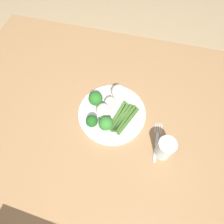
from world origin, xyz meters
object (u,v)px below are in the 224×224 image
object	(u,v)px
asparagus_bundle	(123,118)
broccoli_near_center	(96,99)
broccoli_front	(106,123)
cauliflower_near_fork	(104,111)
fork	(157,141)
broccoli_left	(92,121)
cauliflower_edge	(110,102)
dining_table	(100,124)
plate	(112,113)
water_glass	(165,148)
cauliflower_back_right	(119,92)

from	to	relation	value
asparagus_bundle	broccoli_near_center	size ratio (longest dim) A/B	2.14
broccoli_front	broccoli_near_center	world-z (taller)	broccoli_near_center
cauliflower_near_fork	fork	distance (m)	0.24
asparagus_bundle	broccoli_left	bearing A→B (deg)	135.34
broccoli_front	cauliflower_edge	xyz separation A→B (m)	(-0.01, 0.10, -0.02)
broccoli_front	broccoli_near_center	size ratio (longest dim) A/B	0.97
asparagus_bundle	broccoli_front	xyz separation A→B (m)	(-0.05, -0.05, 0.03)
cauliflower_edge	fork	distance (m)	0.24
dining_table	broccoli_near_center	bearing A→B (deg)	119.11
asparagus_bundle	broccoli_near_center	distance (m)	0.13
broccoli_front	cauliflower_edge	bearing A→B (deg)	95.21
plate	broccoli_front	size ratio (longest dim) A/B	4.00
fork	water_glass	bearing A→B (deg)	-146.70
asparagus_bundle	broccoli_left	size ratio (longest dim) A/B	2.63
plate	cauliflower_back_right	world-z (taller)	cauliflower_back_right
water_glass	fork	bearing A→B (deg)	124.51
broccoli_front	asparagus_bundle	bearing A→B (deg)	44.95
cauliflower_back_right	dining_table	bearing A→B (deg)	-119.95
fork	plate	bearing A→B (deg)	69.17
dining_table	cauliflower_edge	size ratio (longest dim) A/B	27.11
broccoli_near_center	cauliflower_near_fork	distance (m)	0.06
plate	asparagus_bundle	size ratio (longest dim) A/B	1.82
asparagus_bundle	cauliflower_back_right	bearing A→B (deg)	41.08
plate	broccoli_near_center	distance (m)	0.09
cauliflower_back_right	plate	bearing A→B (deg)	-94.18
plate	cauliflower_near_fork	distance (m)	0.05
asparagus_bundle	cauliflower_near_fork	distance (m)	0.08
dining_table	cauliflower_back_right	distance (m)	0.18
water_glass	plate	bearing A→B (deg)	153.92
cauliflower_near_fork	fork	size ratio (longest dim) A/B	0.37
cauliflower_back_right	cauliflower_edge	xyz separation A→B (m)	(-0.02, -0.05, -0.01)
plate	cauliflower_edge	distance (m)	0.05
cauliflower_back_right	fork	world-z (taller)	cauliflower_back_right
broccoli_front	broccoli_left	bearing A→B (deg)	-178.63
cauliflower_near_fork	broccoli_near_center	bearing A→B (deg)	136.80
fork	water_glass	world-z (taller)	water_glass
plate	broccoli_near_center	bearing A→B (deg)	161.69
cauliflower_edge	fork	bearing A→B (deg)	-25.87
broccoli_left	water_glass	distance (m)	0.29
plate	water_glass	world-z (taller)	water_glass
broccoli_near_center	cauliflower_back_right	xyz separation A→B (m)	(0.08, 0.06, -0.01)
cauliflower_back_right	cauliflower_near_fork	bearing A→B (deg)	-109.13
cauliflower_back_right	water_glass	bearing A→B (deg)	-42.01
cauliflower_near_fork	cauliflower_back_right	bearing A→B (deg)	70.87
cauliflower_near_fork	water_glass	world-z (taller)	water_glass
cauliflower_near_fork	fork	bearing A→B (deg)	-13.11
cauliflower_near_fork	cauliflower_edge	world-z (taller)	cauliflower_near_fork
dining_table	broccoli_left	xyz separation A→B (m)	(-0.01, -0.06, 0.15)
broccoli_left	broccoli_near_center	xyz separation A→B (m)	(-0.01, 0.10, 0.01)
water_glass	broccoli_front	bearing A→B (deg)	170.40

